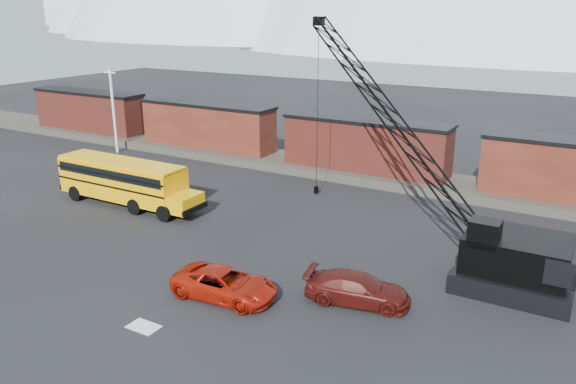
% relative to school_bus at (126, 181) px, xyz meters
% --- Properties ---
extents(ground, '(160.00, 160.00, 0.00)m').
position_rel_school_bus_xyz_m(ground, '(11.88, -7.34, -1.79)').
color(ground, black).
rests_on(ground, ground).
extents(gravel_berm, '(120.00, 5.00, 0.70)m').
position_rel_school_bus_xyz_m(gravel_berm, '(11.88, 14.66, -1.44)').
color(gravel_berm, '#49443C').
rests_on(gravel_berm, ground).
extents(boxcar_west_far, '(13.70, 3.10, 4.17)m').
position_rel_school_bus_xyz_m(boxcar_west_far, '(-20.12, 14.66, 0.97)').
color(boxcar_west_far, '#4A1714').
rests_on(boxcar_west_far, gravel_berm).
extents(boxcar_west_near, '(13.70, 3.10, 4.17)m').
position_rel_school_bus_xyz_m(boxcar_west_near, '(-4.12, 14.66, 0.97)').
color(boxcar_west_near, '#411B12').
rests_on(boxcar_west_near, gravel_berm).
extents(boxcar_mid, '(13.70, 3.10, 4.17)m').
position_rel_school_bus_xyz_m(boxcar_mid, '(11.88, 14.66, 0.97)').
color(boxcar_mid, '#4A1714').
rests_on(boxcar_mid, gravel_berm).
extents(utility_pole, '(1.40, 0.24, 8.00)m').
position_rel_school_bus_xyz_m(utility_pole, '(-12.12, 10.66, 2.36)').
color(utility_pole, silver).
rests_on(utility_pole, ground).
extents(snow_patch, '(1.40, 0.90, 0.02)m').
position_rel_school_bus_xyz_m(snow_patch, '(12.38, -11.34, -1.78)').
color(snow_patch, silver).
rests_on(snow_patch, ground).
extents(school_bus, '(11.65, 2.65, 3.19)m').
position_rel_school_bus_xyz_m(school_bus, '(0.00, 0.00, 0.00)').
color(school_bus, '#EDA604').
rests_on(school_bus, ground).
extents(red_pickup, '(5.34, 2.79, 1.44)m').
position_rel_school_bus_xyz_m(red_pickup, '(13.91, -7.41, -1.08)').
color(red_pickup, '#A21607').
rests_on(red_pickup, ground).
extents(maroon_suv, '(5.26, 3.01, 1.43)m').
position_rel_school_bus_xyz_m(maroon_suv, '(19.59, -4.69, -1.08)').
color(maroon_suv, '#46100C').
rests_on(maroon_suv, ground).
extents(crawler_crane, '(18.52, 10.99, 12.92)m').
position_rel_school_bus_xyz_m(crawler_crane, '(17.28, 4.64, 5.51)').
color(crawler_crane, black).
rests_on(crawler_crane, ground).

